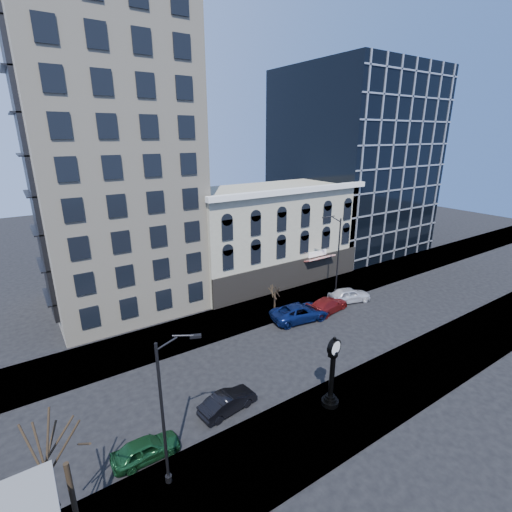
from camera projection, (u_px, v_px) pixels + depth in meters
ground at (263, 362)px, 31.40m from camera, size 160.00×160.00×0.00m
sidewalk_far at (218, 323)px, 37.70m from camera, size 160.00×6.00×0.12m
sidewalk_near at (330, 418)px, 25.06m from camera, size 160.00×6.00×0.12m
cream_tower at (106, 124)px, 37.05m from camera, size 15.90×15.40×42.50m
victorian_row at (269, 234)px, 48.41m from camera, size 22.60×11.19×12.50m
glass_office at (351, 162)px, 60.42m from camera, size 20.00×20.15×28.00m
street_clock at (332, 375)px, 25.57m from camera, size 1.23×1.23×5.42m
street_lamp_near at (173, 373)px, 18.41m from camera, size 2.27×1.12×9.23m
street_lamp_far at (334, 234)px, 42.40m from camera, size 2.35×1.26×9.71m
bare_tree_near at (62, 444)px, 15.36m from camera, size 4.65×4.65×7.97m
bare_tree_far at (275, 288)px, 39.56m from camera, size 2.01×2.01×3.44m
car_near_a at (146, 449)px, 21.88m from camera, size 4.01×1.66×1.36m
car_near_b at (228, 402)px, 25.68m from camera, size 4.40×2.04×1.40m
car_far_a at (300, 312)px, 38.28m from camera, size 6.55×3.81×1.71m
car_far_b at (328, 305)px, 40.10m from camera, size 5.76×3.18×1.58m
car_far_c at (349, 295)px, 42.45m from camera, size 5.30×3.27×1.68m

